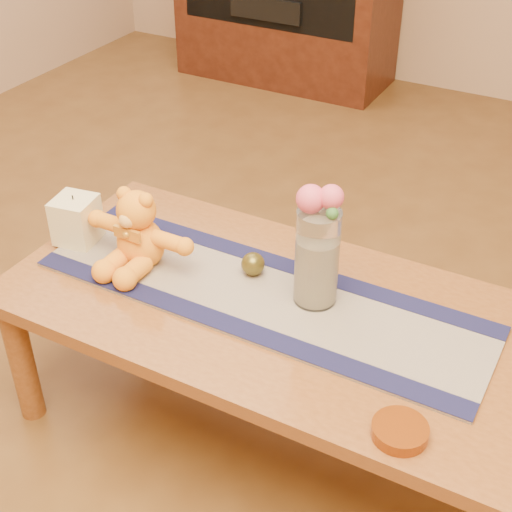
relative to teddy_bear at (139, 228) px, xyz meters
The scene contains 20 objects.
floor 0.69m from the teddy_bear, ahead, with size 5.50×5.50×0.00m, color #573719.
coffee_table_top 0.42m from the teddy_bear, ahead, with size 1.40×0.70×0.04m, color brown.
table_leg_fl 0.51m from the teddy_bear, 131.19° to the right, with size 0.07×0.07×0.41m, color brown.
table_leg_bl 0.53m from the teddy_bear, 128.67° to the left, with size 0.07×0.07×0.41m, color brown.
persian_runner 0.37m from the teddy_bear, ahead, with size 1.20×0.35×0.01m, color #231B4D.
runner_border_near 0.39m from the teddy_bear, 19.00° to the right, with size 1.20×0.06×0.00m, color #14153C.
runner_border_far 0.41m from the teddy_bear, 25.37° to the left, with size 1.20×0.06×0.00m, color #14153C.
teddy_bear is the anchor object (origin of this frame).
pillar_candle 0.23m from the teddy_bear, behind, with size 0.11×0.11×0.13m, color beige.
candle_wick 0.22m from the teddy_bear, behind, with size 0.00×0.00×0.01m, color black.
glass_vase 0.49m from the teddy_bear, ahead, with size 0.11×0.11×0.26m, color silver.
potpourri_fill 0.49m from the teddy_bear, ahead, with size 0.09×0.09×0.18m, color beige.
rose_left 0.51m from the teddy_bear, ahead, with size 0.07×0.07×0.07m, color #E14F6F.
rose_right 0.56m from the teddy_bear, ahead, with size 0.06×0.06×0.06m, color #E14F6F.
blue_flower_back 0.54m from the teddy_bear, 11.91° to the left, with size 0.04×0.04×0.04m, color #5474B7.
blue_flower_side 0.50m from the teddy_bear, 11.12° to the left, with size 0.04×0.04×0.04m, color #5474B7.
leaf_sprig 0.56m from the teddy_bear, ahead, with size 0.03×0.03×0.03m, color #33662D.
bronze_ball 0.32m from the teddy_bear, 17.08° to the left, with size 0.06×0.06×0.06m, color #4F471A.
amber_dish 0.87m from the teddy_bear, 17.02° to the right, with size 0.12×0.12×0.03m, color #BF5914.
stereo_lower 2.50m from the teddy_bear, 108.76° to the left, with size 0.42×0.28×0.12m, color black.
Camera 1 is at (0.67, -1.32, 1.62)m, focal length 51.61 mm.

